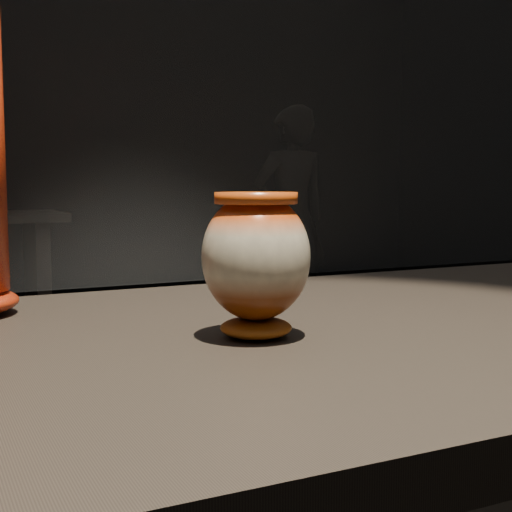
{
  "coord_description": "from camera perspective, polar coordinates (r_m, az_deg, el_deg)",
  "views": [
    {
      "loc": [
        -0.41,
        -0.77,
        1.08
      ],
      "look_at": [
        -0.05,
        -0.03,
        1.0
      ],
      "focal_mm": 50.0,
      "sensor_mm": 36.0,
      "label": 1
    }
  ],
  "objects": [
    {
      "name": "visitor",
      "position": [
        5.2,
        2.79,
        3.03
      ],
      "size": [
        0.59,
        0.39,
        1.62
      ],
      "primitive_type": "imported",
      "rotation": [
        0.0,
        0.0,
        3.15
      ],
      "color": "black",
      "rests_on": "ground"
    },
    {
      "name": "main_vase",
      "position": [
        0.82,
        0.0,
        -0.21
      ],
      "size": [
        0.14,
        0.14,
        0.17
      ],
      "rotation": [
        0.0,
        0.0,
        -0.07
      ],
      "color": "#692809",
      "rests_on": "display_plinth"
    }
  ]
}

